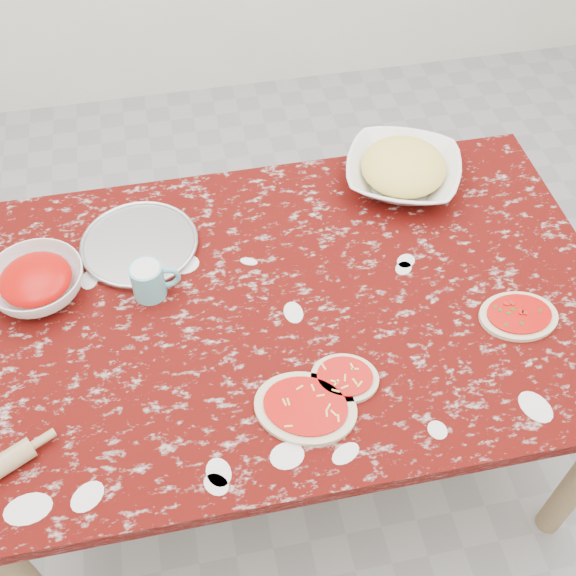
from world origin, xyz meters
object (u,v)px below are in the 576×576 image
Objects in this scene: pizza_tray at (140,245)px; worktable at (288,321)px; sauce_bowl at (37,283)px; flour_mug at (149,280)px; cheese_bowl at (402,173)px.

worktable is at bearing -36.52° from pizza_tray.
worktable is 0.44m from pizza_tray.
sauce_bowl is (-0.25, -0.11, 0.03)m from pizza_tray.
pizza_tray is 0.17m from flour_mug.
flour_mug is at bearing 164.35° from worktable.
flour_mug is (0.02, -0.16, 0.04)m from pizza_tray.
sauce_bowl is at bearing 168.34° from flour_mug.
sauce_bowl is at bearing -156.54° from pizza_tray.
flour_mug is at bearing -160.04° from cheese_bowl.
flour_mug is at bearing -83.07° from pizza_tray.
sauce_bowl is at bearing -168.24° from cheese_bowl.
flour_mug reaches higher than sauce_bowl.
pizza_tray is 1.28× the size of sauce_bowl.
worktable is 0.62m from sauce_bowl.
cheese_bowl reaches higher than worktable.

